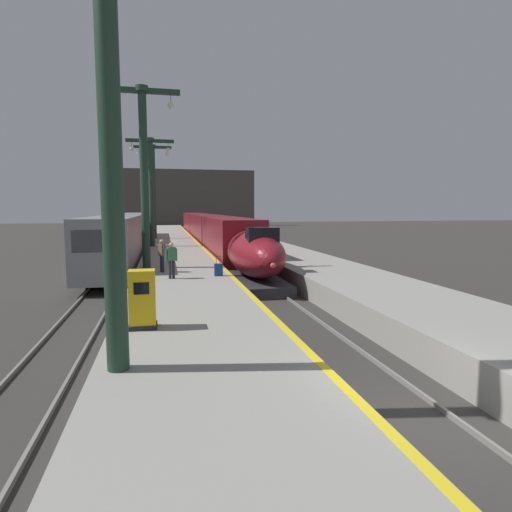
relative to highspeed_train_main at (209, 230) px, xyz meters
name	(u,v)px	position (x,y,z in m)	size (l,w,h in m)	color
ground_plane	(423,427)	(0.00, -40.16, -1.95)	(260.00, 260.00, 0.00)	#33302D
platform_left	(177,260)	(-4.05, -15.41, -1.42)	(4.80, 110.00, 1.05)	gray
platform_right	(282,257)	(4.05, -15.41, -1.42)	(4.80, 110.00, 1.05)	gray
platform_left_safety_stripe	(207,252)	(-1.77, -15.41, -0.90)	(0.20, 107.80, 0.01)	yellow
rail_main_left	(217,261)	(-0.75, -12.66, -1.89)	(0.08, 110.00, 0.12)	slate
rail_main_right	(235,260)	(0.75, -12.66, -1.89)	(0.08, 110.00, 0.12)	slate
rail_secondary_left	(113,263)	(-8.85, -12.66, -1.89)	(0.08, 110.00, 0.12)	slate
rail_secondary_right	(133,263)	(-7.35, -12.66, -1.89)	(0.08, 110.00, 0.12)	slate
highspeed_train_main	(209,230)	(0.00, 0.00, 0.00)	(2.92, 57.93, 3.60)	maroon
regional_train_adjacent	(128,233)	(-8.10, -7.59, 0.18)	(2.85, 36.60, 3.80)	gray
station_column_near	(110,47)	(-5.85, -38.52, 5.37)	(4.00, 0.68, 10.37)	#1E3828
station_column_mid	(144,161)	(-5.90, -23.07, 4.91)	(4.00, 0.68, 9.73)	#1E3828
station_column_far	(151,182)	(-5.90, -9.18, 4.65)	(4.00, 0.68, 9.22)	#1E3828
station_column_distant	(154,183)	(-5.90, 1.09, 5.12)	(4.00, 0.68, 10.12)	#1E3828
passenger_near_edge	(171,258)	(-4.61, -27.19, 0.09)	(0.54, 0.33, 1.69)	#23232D
passenger_mid_platform	(162,253)	(-5.06, -24.99, 0.09)	(0.38, 0.50, 1.69)	#23232D
rolling_suitcase	(218,270)	(-2.38, -26.84, -0.59)	(0.40, 0.22, 0.98)	navy
ticket_machine_yellow	(142,301)	(-5.55, -35.50, -0.16)	(0.76, 0.62, 1.60)	yellow
terminus_back_wall	(183,198)	(0.00, 61.84, 5.05)	(36.00, 2.00, 14.00)	#4C4742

